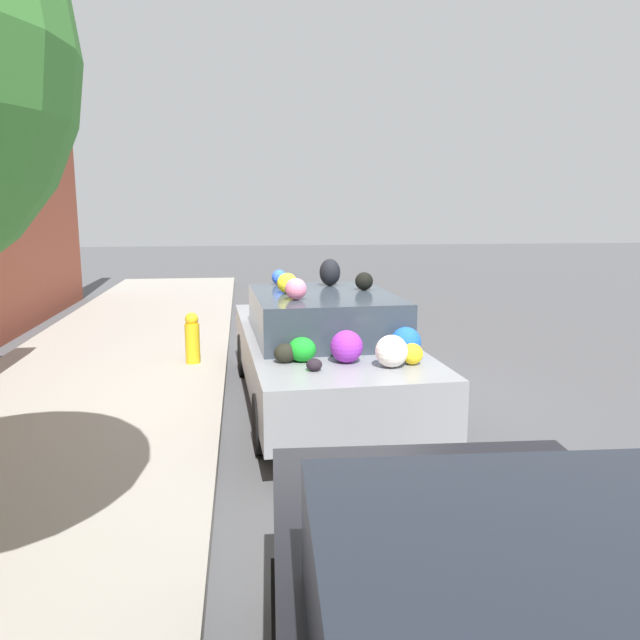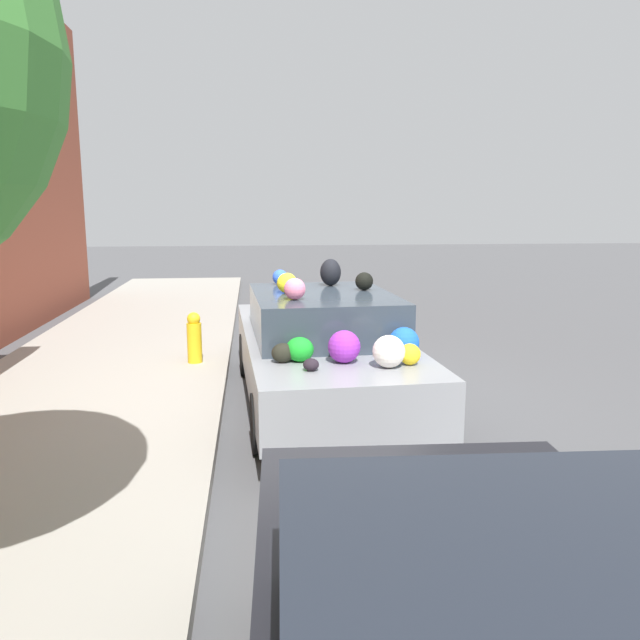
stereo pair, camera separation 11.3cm
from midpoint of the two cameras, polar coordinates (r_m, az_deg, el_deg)
ground_plane at (r=7.36m, az=-0.57°, el=-7.57°), size 60.00×60.00×0.00m
sidewalk_curb at (r=7.54m, az=-21.60°, el=-7.30°), size 24.00×3.20×0.15m
fire_hydrant at (r=8.70m, az=-11.96°, el=-1.64°), size 0.20×0.20×0.70m
art_car at (r=7.12m, az=-0.33°, el=-2.41°), size 4.54×1.95×1.64m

